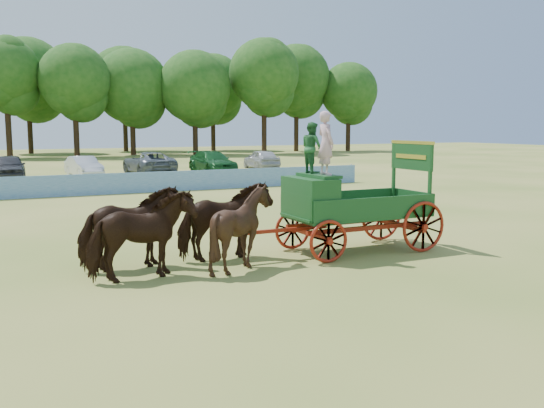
{
  "coord_description": "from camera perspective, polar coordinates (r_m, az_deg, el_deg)",
  "views": [
    {
      "loc": [
        -8.49,
        -12.54,
        3.43
      ],
      "look_at": [
        -1.31,
        2.13,
        1.3
      ],
      "focal_mm": 40.0,
      "sensor_mm": 36.0,
      "label": 1
    }
  ],
  "objects": [
    {
      "name": "farm_dray",
      "position": [
        16.25,
        5.97,
        0.85
      ],
      "size": [
        6.0,
        2.0,
        3.78
      ],
      "color": "#9E210F",
      "rests_on": "ground"
    },
    {
      "name": "ground",
      "position": [
        15.53,
        7.85,
        -5.4
      ],
      "size": [
        160.0,
        160.0,
        0.0
      ],
      "primitive_type": "plane",
      "color": "tan",
      "rests_on": "ground"
    },
    {
      "name": "horse_lead_right",
      "position": [
        14.78,
        -13.23,
        -2.25
      ],
      "size": [
        2.45,
        1.3,
        1.99
      ],
      "primitive_type": "imported",
      "rotation": [
        0.0,
        0.0,
        1.67
      ],
      "color": "#321C0E",
      "rests_on": "ground"
    },
    {
      "name": "treeline",
      "position": [
        73.27,
        -23.44,
        11.32
      ],
      "size": [
        87.57,
        24.03,
        15.42
      ],
      "color": "#382314",
      "rests_on": "ground"
    },
    {
      "name": "horse_lead_left",
      "position": [
        13.72,
        -12.2,
        -2.96
      ],
      "size": [
        2.47,
        1.36,
        1.99
      ],
      "primitive_type": "imported",
      "rotation": [
        0.0,
        0.0,
        1.7
      ],
      "color": "#321C0E",
      "rests_on": "ground"
    },
    {
      "name": "horse_wheel_left",
      "position": [
        14.47,
        -2.94,
        -2.26
      ],
      "size": [
        2.08,
        1.92,
        1.99
      ],
      "primitive_type": "imported",
      "rotation": [
        0.0,
        0.0,
        1.38
      ],
      "color": "#321C0E",
      "rests_on": "ground"
    },
    {
      "name": "sponsor_banner",
      "position": [
        31.58,
        -12.25,
        1.99
      ],
      "size": [
        26.0,
        0.08,
        1.05
      ],
      "primitive_type": "cube",
      "color": "#1C5F9C",
      "rests_on": "ground"
    },
    {
      "name": "parked_cars",
      "position": [
        42.25,
        -23.01,
        3.24
      ],
      "size": [
        39.85,
        7.29,
        1.61
      ],
      "color": "silver",
      "rests_on": "ground"
    },
    {
      "name": "horse_wheel_right",
      "position": [
        15.47,
        -4.54,
        -1.65
      ],
      "size": [
        2.45,
        1.29,
        1.99
      ],
      "primitive_type": "imported",
      "rotation": [
        0.0,
        0.0,
        1.66
      ],
      "color": "#321C0E",
      "rests_on": "ground"
    }
  ]
}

